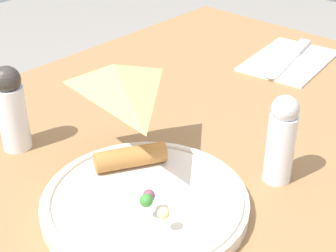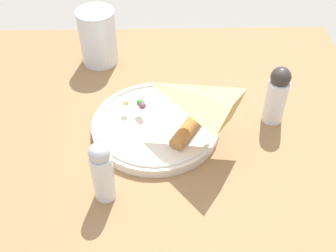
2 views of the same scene
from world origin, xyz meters
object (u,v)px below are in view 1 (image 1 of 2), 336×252
Objects in this scene: salt_shaker at (281,139)px; dining_table at (247,243)px; butter_knife at (291,56)px; napkin_folded at (289,61)px; plate_pizza at (145,199)px; pepper_shaker at (11,108)px.

dining_table is at bearing -64.60° from salt_shaker.
dining_table is 0.17m from salt_shaker.
napkin_folded is at bearing 0.00° from butter_knife.
napkin_folded is 1.77× the size of salt_shaker.
dining_table is 0.37m from napkin_folded.
plate_pizza is at bearing -21.32° from dining_table.
dining_table is at bearing 12.09° from butter_knife.
plate_pizza is at bearing 95.77° from pepper_shaker.
salt_shaker is (-0.01, 0.02, 0.16)m from dining_table.
pepper_shaker reaches higher than salt_shaker.
salt_shaker is at bearing 28.30° from napkin_folded.
plate_pizza is (0.13, -0.05, 0.12)m from dining_table.
salt_shaker is at bearing 16.23° from butter_knife.
napkin_folded reaches higher than dining_table.
napkin_folded is at bearing -151.70° from salt_shaker.
pepper_shaker reaches higher than butter_knife.
napkin_folded is 0.36m from salt_shaker.
salt_shaker is (0.32, 0.17, 0.05)m from butter_knife.
butter_knife is 0.50m from pepper_shaker.
plate_pizza is 0.21m from pepper_shaker.
pepper_shaker reaches higher than plate_pizza.
napkin_folded is 0.49m from pepper_shaker.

